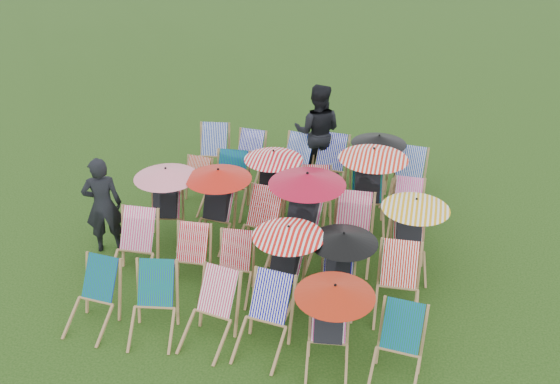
% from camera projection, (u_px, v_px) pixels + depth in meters
% --- Properties ---
extents(ground, '(100.00, 100.00, 0.00)m').
position_uv_depth(ground, '(279.00, 254.00, 10.19)').
color(ground, black).
rests_on(ground, ground).
extents(deckchair_0, '(0.66, 0.87, 0.90)m').
position_uv_depth(deckchair_0, '(92.00, 298.00, 8.46)').
color(deckchair_0, olive).
rests_on(deckchair_0, ground).
extents(deckchair_1, '(0.75, 0.95, 0.93)m').
position_uv_depth(deckchair_1, '(153.00, 305.00, 8.31)').
color(deckchair_1, olive).
rests_on(deckchair_1, ground).
extents(deckchair_2, '(0.75, 0.95, 0.93)m').
position_uv_depth(deckchair_2, '(209.00, 313.00, 8.18)').
color(deckchair_2, olive).
rests_on(deckchair_2, ground).
extents(deckchair_3, '(0.74, 0.95, 0.96)m').
position_uv_depth(deckchair_3, '(263.00, 319.00, 8.03)').
color(deckchair_3, olive).
rests_on(deckchair_3, ground).
extents(deckchair_4, '(1.00, 1.07, 1.18)m').
position_uv_depth(deckchair_4, '(330.00, 326.00, 7.71)').
color(deckchair_4, olive).
rests_on(deckchair_4, ground).
extents(deckchair_5, '(0.68, 0.89, 0.91)m').
position_uv_depth(deckchair_5, '(398.00, 350.00, 7.57)').
color(deckchair_5, olive).
rests_on(deckchair_5, ground).
extents(deckchair_6, '(0.69, 0.94, 0.98)m').
position_uv_depth(deckchair_6, '(132.00, 249.00, 9.44)').
color(deckchair_6, olive).
rests_on(deckchair_6, ground).
extents(deckchair_7, '(0.63, 0.84, 0.87)m').
position_uv_depth(deckchair_7, '(189.00, 261.00, 9.26)').
color(deckchair_7, olive).
rests_on(deckchair_7, ground).
extents(deckchair_8, '(0.63, 0.83, 0.86)m').
position_uv_depth(deckchair_8, '(233.00, 268.00, 9.10)').
color(deckchair_8, olive).
rests_on(deckchair_8, ground).
extents(deckchair_9, '(1.02, 1.09, 1.21)m').
position_uv_depth(deckchair_9, '(283.00, 263.00, 8.85)').
color(deckchair_9, olive).
rests_on(deckchair_9, ground).
extents(deckchair_10, '(0.97, 1.03, 1.15)m').
position_uv_depth(deckchair_10, '(339.00, 269.00, 8.79)').
color(deckchair_10, olive).
rests_on(deckchair_10, ground).
extents(deckchair_11, '(0.68, 0.91, 0.96)m').
position_uv_depth(deckchair_11, '(398.00, 285.00, 8.66)').
color(deckchair_11, olive).
rests_on(deckchair_11, ground).
extents(deckchair_12, '(1.06, 1.15, 1.26)m').
position_uv_depth(deckchair_12, '(165.00, 203.00, 10.32)').
color(deckchair_12, olive).
rests_on(deckchair_12, ground).
extents(deckchair_13, '(1.08, 1.14, 1.28)m').
position_uv_depth(deckchair_13, '(215.00, 205.00, 10.24)').
color(deckchair_13, olive).
rests_on(deckchair_13, ground).
extents(deckchair_14, '(0.76, 0.98, 0.99)m').
position_uv_depth(deckchair_14, '(259.00, 225.00, 10.03)').
color(deckchair_14, olive).
rests_on(deckchair_14, ground).
extents(deckchair_15, '(1.21, 1.29, 1.44)m').
position_uv_depth(deckchair_15, '(301.00, 214.00, 9.81)').
color(deckchair_15, olive).
rests_on(deckchair_15, ground).
extents(deckchair_16, '(0.72, 0.98, 1.03)m').
position_uv_depth(deckchair_16, '(352.00, 233.00, 9.78)').
color(deckchair_16, olive).
rests_on(deckchair_16, ground).
extents(deckchair_17, '(1.03, 1.11, 1.22)m').
position_uv_depth(deckchair_17, '(411.00, 235.00, 9.49)').
color(deckchair_17, olive).
rests_on(deckchair_17, ground).
extents(deckchair_18, '(0.63, 0.82, 0.84)m').
position_uv_depth(deckchair_18, '(193.00, 185.00, 11.38)').
color(deckchair_18, olive).
rests_on(deckchair_18, ground).
extents(deckchair_19, '(0.71, 0.96, 1.00)m').
position_uv_depth(deckchair_19, '(229.00, 185.00, 11.22)').
color(deckchair_19, olive).
rests_on(deckchair_19, ground).
extents(deckchair_20, '(1.03, 1.07, 1.22)m').
position_uv_depth(deckchair_20, '(270.00, 183.00, 10.99)').
color(deckchair_20, olive).
rests_on(deckchair_20, ground).
extents(deckchair_21, '(0.77, 0.95, 0.92)m').
position_uv_depth(deckchair_21, '(315.00, 199.00, 10.85)').
color(deckchair_21, olive).
rests_on(deckchair_21, ground).
extents(deckchair_22, '(1.18, 1.28, 1.40)m').
position_uv_depth(deckchair_22, '(369.00, 186.00, 10.67)').
color(deckchair_22, olive).
rests_on(deckchair_22, ground).
extents(deckchair_23, '(0.58, 0.81, 0.87)m').
position_uv_depth(deckchair_23, '(406.00, 210.00, 10.58)').
color(deckchair_23, olive).
rests_on(deckchair_23, ground).
extents(deckchair_24, '(0.78, 0.99, 0.98)m').
position_uv_depth(deckchair_24, '(212.00, 153.00, 12.41)').
color(deckchair_24, olive).
rests_on(deckchair_24, ground).
extents(deckchair_25, '(0.67, 0.89, 0.93)m').
position_uv_depth(deckchair_25, '(247.00, 159.00, 12.26)').
color(deckchair_25, olive).
rests_on(deckchair_25, ground).
extents(deckchair_26, '(0.78, 0.98, 0.96)m').
position_uv_depth(deckchair_26, '(294.00, 164.00, 12.03)').
color(deckchair_26, olive).
rests_on(deckchair_26, ground).
extents(deckchair_27, '(0.75, 1.00, 1.03)m').
position_uv_depth(deckchair_27, '(328.00, 167.00, 11.84)').
color(deckchair_27, olive).
rests_on(deckchair_27, ground).
extents(deckchair_28, '(1.02, 1.07, 1.21)m').
position_uv_depth(deckchair_28, '(374.00, 165.00, 11.61)').
color(deckchair_28, olive).
rests_on(deckchair_28, ground).
extents(deckchair_29, '(0.71, 0.93, 0.95)m').
position_uv_depth(deckchair_29, '(408.00, 178.00, 11.50)').
color(deckchair_29, olive).
rests_on(deckchair_29, ground).
extents(person_left, '(0.72, 0.62, 1.65)m').
position_uv_depth(person_left, '(103.00, 205.00, 9.93)').
color(person_left, black).
rests_on(person_left, ground).
extents(person_rear, '(0.98, 0.79, 1.94)m').
position_uv_depth(person_rear, '(318.00, 132.00, 12.16)').
color(person_rear, black).
rests_on(person_rear, ground).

